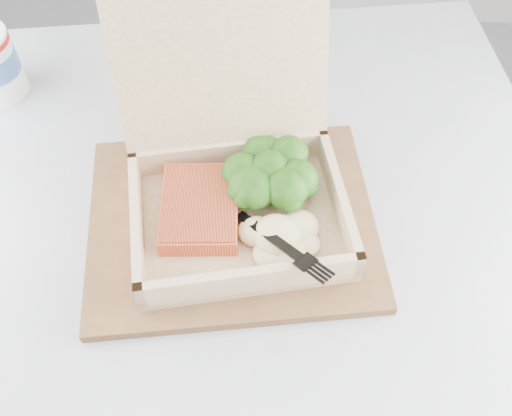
{
  "coord_description": "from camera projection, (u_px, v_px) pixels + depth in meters",
  "views": [
    {
      "loc": [
        0.6,
        0.16,
        1.32
      ],
      "look_at": [
        0.56,
        0.52,
        0.8
      ],
      "focal_mm": 40.0,
      "sensor_mm": 36.0,
      "label": 1
    }
  ],
  "objects": [
    {
      "name": "broccoli_pile",
      "position": [
        270.0,
        175.0,
        0.66
      ],
      "size": [
        0.12,
        0.12,
        0.04
      ],
      "primitive_type": null,
      "color": "#31751A",
      "rests_on": "takeout_container"
    },
    {
      "name": "receipt",
      "position": [
        244.0,
        109.0,
        0.79
      ],
      "size": [
        0.11,
        0.16,
        0.0
      ],
      "primitive_type": "cube",
      "rotation": [
        0.0,
        0.0,
        -0.24
      ],
      "color": "white",
      "rests_on": "cafe_table"
    },
    {
      "name": "plastic_fork",
      "position": [
        257.0,
        224.0,
        0.62
      ],
      "size": [
        0.12,
        0.11,
        0.03
      ],
      "rotation": [
        0.0,
        0.0,
        3.94
      ],
      "color": "black",
      "rests_on": "mashed_potatoes"
    },
    {
      "name": "takeout_container",
      "position": [
        234.0,
        168.0,
        0.64
      ],
      "size": [
        0.29,
        0.3,
        0.22
      ],
      "rotation": [
        0.0,
        0.0,
        0.25
      ],
      "color": "tan",
      "rests_on": "serving_tray"
    },
    {
      "name": "serving_tray",
      "position": [
        232.0,
        221.0,
        0.67
      ],
      "size": [
        0.38,
        0.32,
        0.01
      ],
      "primitive_type": "cube",
      "rotation": [
        0.0,
        0.0,
        0.19
      ],
      "color": "brown",
      "rests_on": "cafe_table"
    },
    {
      "name": "salmon_fillet",
      "position": [
        200.0,
        208.0,
        0.65
      ],
      "size": [
        0.1,
        0.12,
        0.02
      ],
      "primitive_type": "cube",
      "rotation": [
        0.0,
        0.0,
        0.1
      ],
      "color": "#EB5B2E",
      "rests_on": "takeout_container"
    },
    {
      "name": "mashed_potatoes",
      "position": [
        277.0,
        235.0,
        0.62
      ],
      "size": [
        0.09,
        0.08,
        0.03
      ],
      "primitive_type": "ellipsoid",
      "color": "beige",
      "rests_on": "takeout_container"
    },
    {
      "name": "cafe_table",
      "position": [
        230.0,
        317.0,
        0.82
      ],
      "size": [
        1.01,
        1.01,
        0.75
      ],
      "rotation": [
        0.0,
        0.0,
        0.19
      ],
      "color": "black",
      "rests_on": "floor"
    }
  ]
}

